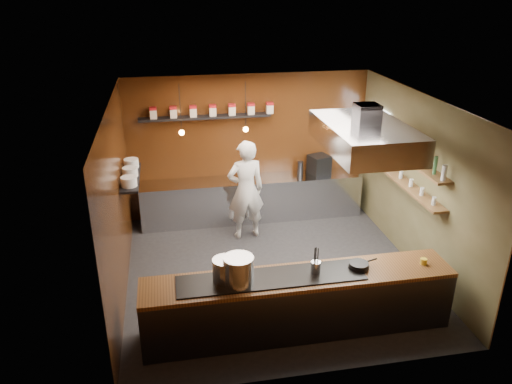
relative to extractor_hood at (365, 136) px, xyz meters
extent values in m
plane|color=black|center=(-1.30, 0.40, -2.51)|extent=(5.00, 5.00, 0.00)
plane|color=#341509|center=(-1.30, 2.90, -1.01)|extent=(5.00, 0.00, 5.00)
plane|color=#341509|center=(-3.80, 0.40, -1.01)|extent=(0.00, 5.00, 5.00)
plane|color=brown|center=(1.20, 0.40, -1.01)|extent=(0.00, 5.00, 5.00)
plane|color=silver|center=(-1.30, 0.40, 0.49)|extent=(5.00, 5.00, 0.00)
plane|color=white|center=(1.15, 2.10, -0.61)|extent=(0.00, 1.00, 1.00)
cube|color=silver|center=(-1.30, 2.57, -2.06)|extent=(4.60, 0.65, 0.90)
cube|color=#38383D|center=(-1.30, -1.20, -2.08)|extent=(4.40, 0.70, 0.86)
cube|color=brown|center=(-1.30, -1.20, -1.62)|extent=(4.40, 0.72, 0.06)
cube|color=black|center=(-1.70, -1.20, -1.58)|extent=(2.60, 0.55, 0.02)
cube|color=black|center=(-2.20, 2.76, -0.31)|extent=(2.60, 0.26, 0.04)
cube|color=black|center=(-3.64, 1.40, -0.96)|extent=(0.30, 1.40, 0.04)
cube|color=brown|center=(1.04, 0.70, -0.59)|extent=(0.26, 2.80, 0.04)
cube|color=brown|center=(1.04, 0.70, -1.06)|extent=(0.26, 2.80, 0.04)
cube|color=#38383D|center=(0.00, 0.00, 0.34)|extent=(0.35, 0.35, 0.30)
cube|color=silver|center=(0.00, 0.00, -0.01)|extent=(1.20, 2.00, 0.40)
cube|color=white|center=(0.00, 0.00, -0.22)|extent=(1.00, 1.80, 0.02)
cylinder|color=black|center=(-2.70, 2.10, 0.04)|extent=(0.01, 0.01, 0.90)
sphere|color=orange|center=(-2.70, 2.10, -0.41)|extent=(0.10, 0.10, 0.10)
cylinder|color=black|center=(-1.50, 2.10, 0.04)|extent=(0.01, 0.01, 0.90)
sphere|color=orange|center=(-1.50, 2.10, -0.41)|extent=(0.10, 0.10, 0.10)
cube|color=beige|center=(-3.20, 2.76, -0.20)|extent=(0.13, 0.13, 0.17)
cube|color=#A91419|center=(-3.20, 2.76, -0.09)|extent=(0.13, 0.13, 0.05)
cube|color=beige|center=(-2.82, 2.76, -0.20)|extent=(0.13, 0.13, 0.17)
cube|color=#A91419|center=(-2.82, 2.76, -0.09)|extent=(0.13, 0.13, 0.05)
cube|color=beige|center=(-2.43, 2.76, -0.20)|extent=(0.13, 0.13, 0.17)
cube|color=#A91419|center=(-2.43, 2.76, -0.09)|extent=(0.13, 0.13, 0.05)
cube|color=beige|center=(-2.05, 2.76, -0.20)|extent=(0.13, 0.13, 0.17)
cube|color=#A91419|center=(-2.05, 2.76, -0.09)|extent=(0.14, 0.13, 0.05)
cube|color=beige|center=(-1.67, 2.76, -0.20)|extent=(0.13, 0.13, 0.17)
cube|color=#A91419|center=(-1.67, 2.76, -0.09)|extent=(0.14, 0.13, 0.05)
cube|color=beige|center=(-1.28, 2.76, -0.20)|extent=(0.13, 0.13, 0.17)
cube|color=#A91419|center=(-1.28, 2.76, -0.09)|extent=(0.14, 0.13, 0.05)
cube|color=beige|center=(-0.90, 2.76, -0.20)|extent=(0.13, 0.13, 0.17)
cube|color=#A91419|center=(-0.90, 2.76, -0.09)|extent=(0.14, 0.13, 0.05)
cylinder|color=white|center=(-3.64, 0.95, -0.86)|extent=(0.26, 0.26, 0.16)
cylinder|color=white|center=(-3.64, 1.40, -0.86)|extent=(0.26, 0.26, 0.16)
cylinder|color=white|center=(-3.64, 1.85, -0.86)|extent=(0.26, 0.26, 0.16)
cylinder|color=silver|center=(1.04, -0.60, -0.45)|extent=(0.06, 0.06, 0.24)
cylinder|color=#2D5933|center=(1.04, -0.34, -0.45)|extent=(0.06, 0.06, 0.24)
cylinder|color=#8C601E|center=(1.04, -0.08, -0.45)|extent=(0.06, 0.06, 0.24)
cylinder|color=silver|center=(1.04, 0.18, -0.45)|extent=(0.06, 0.06, 0.24)
cylinder|color=#2D5933|center=(1.04, 0.44, -0.45)|extent=(0.06, 0.06, 0.24)
cylinder|color=#8C601E|center=(1.04, 0.70, -0.45)|extent=(0.06, 0.06, 0.24)
cylinder|color=silver|center=(1.04, 0.96, -0.45)|extent=(0.06, 0.06, 0.24)
cylinder|color=#2D5933|center=(1.04, 1.22, -0.45)|extent=(0.06, 0.06, 0.24)
cylinder|color=#8C601E|center=(1.04, 1.48, -0.45)|extent=(0.06, 0.06, 0.24)
cylinder|color=silver|center=(1.04, 1.74, -0.45)|extent=(0.06, 0.06, 0.24)
cylinder|color=#2D5933|center=(1.04, 2.00, -0.45)|extent=(0.06, 0.06, 0.24)
cylinder|color=silver|center=(1.04, -0.45, -0.97)|extent=(0.07, 0.07, 0.13)
cylinder|color=silver|center=(1.04, -0.07, -0.97)|extent=(0.07, 0.07, 0.13)
cylinder|color=silver|center=(1.04, 0.32, -0.97)|extent=(0.07, 0.07, 0.13)
cylinder|color=silver|center=(1.04, 0.70, -0.97)|extent=(0.07, 0.07, 0.13)
cylinder|color=silver|center=(1.04, 1.08, -0.97)|extent=(0.07, 0.07, 0.13)
cylinder|color=silver|center=(1.04, 1.47, -0.97)|extent=(0.07, 0.07, 0.13)
cylinder|color=silver|center=(1.04, 1.85, -0.97)|extent=(0.07, 0.07, 0.13)
cylinder|color=silver|center=(-2.16, -1.26, -1.37)|extent=(0.49, 0.49, 0.40)
cylinder|color=#BABDC2|center=(-2.32, -1.16, -1.40)|extent=(0.43, 0.43, 0.33)
cylinder|color=silver|center=(-1.07, -1.20, -1.48)|extent=(0.15, 0.15, 0.18)
cylinder|color=black|center=(-0.42, -1.17, -1.55)|extent=(0.30, 0.30, 0.04)
cylinder|color=black|center=(-0.42, -1.17, -1.51)|extent=(0.28, 0.28, 0.04)
cylinder|color=black|center=(-0.21, -1.11, -1.51)|extent=(0.18, 0.08, 0.02)
cylinder|color=gold|center=(0.54, -1.23, -1.54)|extent=(0.11, 0.11, 0.09)
cube|color=black|center=(0.16, 2.63, -1.41)|extent=(0.49, 0.48, 0.40)
imported|color=white|center=(-1.56, 1.80, -1.52)|extent=(0.77, 0.55, 1.98)
camera|label=1|loc=(-2.97, -6.90, 2.20)|focal=35.00mm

